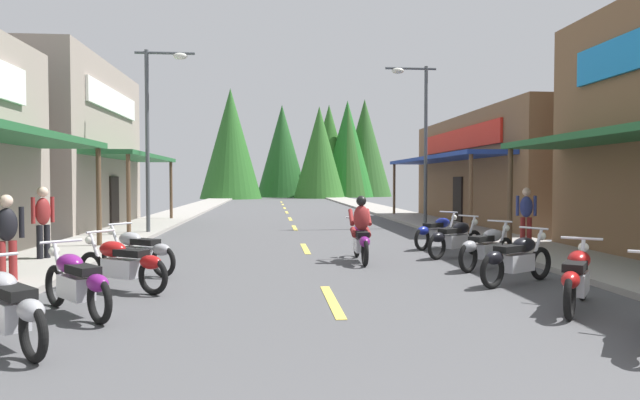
{
  "coord_description": "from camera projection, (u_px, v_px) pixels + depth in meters",
  "views": [
    {
      "loc": [
        -0.97,
        -0.99,
        1.92
      ],
      "look_at": [
        1.39,
        25.36,
        1.0
      ],
      "focal_mm": 30.99,
      "sensor_mm": 36.0,
      "label": 1
    }
  ],
  "objects": [
    {
      "name": "ground",
      "position": [
        293.0,
        225.0,
        24.54
      ],
      "size": [
        9.78,
        77.02,
        0.1
      ],
      "primitive_type": "cube",
      "color": "#4C4C4F"
    },
    {
      "name": "sidewalk_left",
      "position": [
        152.0,
        224.0,
        23.99
      ],
      "size": [
        2.46,
        77.02,
        0.12
      ],
      "primitive_type": "cube",
      "color": "#9E9991",
      "rests_on": "ground"
    },
    {
      "name": "sidewalk_right",
      "position": [
        427.0,
        222.0,
        25.08
      ],
      "size": [
        2.46,
        77.02,
        0.12
      ],
      "primitive_type": "cube",
      "color": "#9E9991",
      "rests_on": "ground"
    },
    {
      "name": "centerline_dashes",
      "position": [
        290.0,
        220.0,
        27.18
      ],
      "size": [
        0.16,
        49.47,
        0.01
      ],
      "color": "#E0C64C",
      "rests_on": "ground"
    },
    {
      "name": "storefront_left_far",
      "position": [
        16.0,
        146.0,
        22.01
      ],
      "size": [
        9.4,
        9.31,
        6.6
      ],
      "color": "gray",
      "rests_on": "ground"
    },
    {
      "name": "storefront_right_far",
      "position": [
        532.0,
        170.0,
        24.73
      ],
      "size": [
        8.59,
        13.28,
        4.8
      ],
      "color": "brown",
      "rests_on": "ground"
    },
    {
      "name": "streetlamp_left",
      "position": [
        156.0,
        116.0,
        19.4
      ],
      "size": [
        2.07,
        0.3,
        6.51
      ],
      "color": "#474C51",
      "rests_on": "ground"
    },
    {
      "name": "streetlamp_right",
      "position": [
        419.0,
        124.0,
        22.26
      ],
      "size": [
        2.07,
        0.3,
        6.54
      ],
      "color": "#474C51",
      "rests_on": "ground"
    },
    {
      "name": "motorcycle_parked_right_1",
      "position": [
        577.0,
        277.0,
        8.19
      ],
      "size": [
        1.36,
        1.77,
        1.04
      ],
      "rotation": [
        0.0,
        0.0,
        0.93
      ],
      "color": "black",
      "rests_on": "ground"
    },
    {
      "name": "motorcycle_parked_right_2",
      "position": [
        517.0,
        258.0,
        10.21
      ],
      "size": [
        1.89,
        1.19,
        1.04
      ],
      "rotation": [
        0.0,
        0.0,
        0.54
      ],
      "color": "black",
      "rests_on": "ground"
    },
    {
      "name": "motorcycle_parked_right_3",
      "position": [
        487.0,
        247.0,
        11.98
      ],
      "size": [
        1.77,
        1.37,
        1.04
      ],
      "rotation": [
        0.0,
        0.0,
        0.65
      ],
      "color": "black",
      "rests_on": "ground"
    },
    {
      "name": "motorcycle_parked_right_4",
      "position": [
        455.0,
        238.0,
        13.84
      ],
      "size": [
        1.83,
        1.27,
        1.04
      ],
      "rotation": [
        0.0,
        0.0,
        0.59
      ],
      "color": "black",
      "rests_on": "ground"
    },
    {
      "name": "motorcycle_parked_right_5",
      "position": [
        438.0,
        231.0,
        15.62
      ],
      "size": [
        1.76,
        1.38,
        1.04
      ],
      "rotation": [
        0.0,
        0.0,
        0.65
      ],
      "color": "black",
      "rests_on": "ground"
    },
    {
      "name": "motorcycle_parked_left_0",
      "position": [
        8.0,
        306.0,
        6.28
      ],
      "size": [
        1.53,
        1.64,
        1.04
      ],
      "rotation": [
        0.0,
        0.0,
        2.32
      ],
      "color": "black",
      "rests_on": "ground"
    },
    {
      "name": "motorcycle_parked_left_1",
      "position": [
        77.0,
        281.0,
        7.85
      ],
      "size": [
        1.48,
        1.68,
        1.04
      ],
      "rotation": [
        0.0,
        0.0,
        2.29
      ],
      "color": "black",
      "rests_on": "ground"
    },
    {
      "name": "motorcycle_parked_left_2",
      "position": [
        122.0,
        263.0,
        9.59
      ],
      "size": [
        1.85,
        1.25,
        1.04
      ],
      "rotation": [
        0.0,
        0.0,
        2.57
      ],
      "color": "black",
      "rests_on": "ground"
    },
    {
      "name": "motorcycle_parked_left_3",
      "position": [
        138.0,
        251.0,
        11.32
      ],
      "size": [
        1.8,
        1.32,
        1.04
      ],
      "rotation": [
        0.0,
        0.0,
        2.52
      ],
      "color": "black",
      "rests_on": "ground"
    },
    {
      "name": "rider_cruising_lead",
      "position": [
        361.0,
        234.0,
        13.06
      ],
      "size": [
        0.6,
        2.14,
        1.57
      ],
      "rotation": [
        0.0,
        0.0,
        1.54
      ],
      "color": "black",
      "rests_on": "ground"
    },
    {
      "name": "pedestrian_by_shop",
      "position": [
        43.0,
        219.0,
        12.78
      ],
      "size": [
        0.42,
        0.48,
        1.79
      ],
      "rotation": [
        0.0,
        0.0,
        2.53
      ],
      "color": "black",
      "rests_on": "ground"
    },
    {
      "name": "pedestrian_browsing",
      "position": [
        526.0,
        213.0,
        15.99
      ],
      "size": [
        0.54,
        0.36,
        1.72
      ],
      "rotation": [
        0.0,
        0.0,
        4.38
      ],
      "color": "maroon",
      "rests_on": "ground"
    },
    {
      "name": "pedestrian_strolling",
      "position": [
        7.0,
        234.0,
        9.89
      ],
      "size": [
        0.49,
        0.41,
        1.67
      ],
      "rotation": [
        0.0,
        0.0,
        5.29
      ],
      "color": "maroon",
      "rests_on": "ground"
    },
    {
      "name": "treeline_backdrop",
      "position": [
        318.0,
        149.0,
        64.84
      ],
      "size": [
        22.55,
        13.72,
        11.99
      ],
      "color": "#2D6423",
      "rests_on": "ground"
    }
  ]
}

